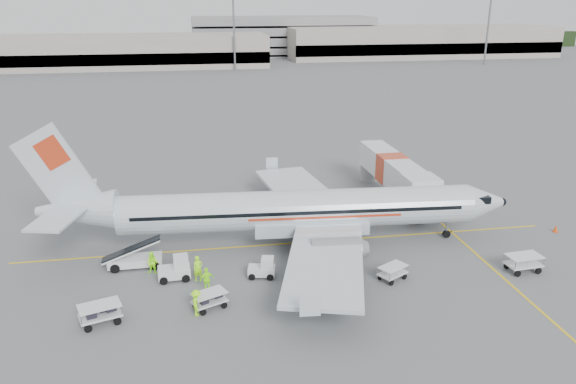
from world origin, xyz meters
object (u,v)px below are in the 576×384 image
object	(u,v)px
belt_loader	(134,249)
tug_aft	(174,268)
aircraft	(298,184)
jet_bridge	(391,178)
tug_fore	(345,247)
tug_mid	(262,267)

from	to	relation	value
belt_loader	tug_aft	size ratio (longest dim) A/B	2.30
aircraft	belt_loader	world-z (taller)	aircraft
aircraft	tug_aft	world-z (taller)	aircraft
aircraft	tug_aft	size ratio (longest dim) A/B	16.46
belt_loader	tug_aft	bearing A→B (deg)	-42.03
jet_bridge	tug_fore	size ratio (longest dim) A/B	8.55
aircraft	tug_fore	distance (m)	6.18
aircraft	jet_bridge	distance (m)	14.56
jet_bridge	belt_loader	size ratio (longest dim) A/B	3.32
belt_loader	tug_aft	distance (m)	3.91
jet_bridge	tug_mid	size ratio (longest dim) A/B	8.99
tug_fore	tug_mid	distance (m)	7.18
belt_loader	tug_aft	world-z (taller)	belt_loader
tug_fore	jet_bridge	bearing A→B (deg)	21.63
tug_mid	tug_aft	world-z (taller)	tug_aft
tug_aft	jet_bridge	bearing A→B (deg)	29.19
belt_loader	tug_aft	xyz separation A→B (m)	(2.92, -2.54, -0.54)
jet_bridge	tug_fore	distance (m)	14.41
tug_aft	tug_fore	bearing A→B (deg)	3.18
aircraft	belt_loader	distance (m)	13.48
aircraft	tug_mid	world-z (taller)	aircraft
belt_loader	tug_mid	size ratio (longest dim) A/B	2.71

